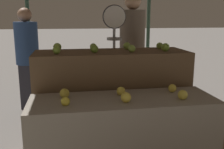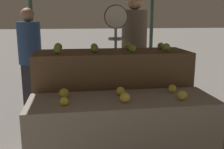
# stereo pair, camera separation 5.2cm
# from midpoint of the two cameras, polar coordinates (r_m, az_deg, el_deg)

# --- Properties ---
(display_counter_front) EXTENTS (1.62, 0.55, 0.76)m
(display_counter_front) POSITION_cam_midpoint_polar(r_m,az_deg,el_deg) (2.43, 1.75, -13.86)
(display_counter_front) COLOR gray
(display_counter_front) RESTS_ON ground_plane
(display_counter_back) EXTENTS (1.62, 0.55, 1.10)m
(display_counter_back) POSITION_cam_midpoint_polar(r_m,az_deg,el_deg) (2.91, -0.59, -5.70)
(display_counter_back) COLOR brown
(display_counter_back) RESTS_ON ground_plane
(apple_front_0) EXTENTS (0.07, 0.07, 0.07)m
(apple_front_0) POSITION_cam_midpoint_polar(r_m,az_deg,el_deg) (2.13, -10.81, -5.78)
(apple_front_0) COLOR gold
(apple_front_0) RESTS_ON display_counter_front
(apple_front_1) EXTENTS (0.09, 0.09, 0.09)m
(apple_front_1) POSITION_cam_midpoint_polar(r_m,az_deg,el_deg) (2.17, 2.40, -5.00)
(apple_front_1) COLOR yellow
(apple_front_1) RESTS_ON display_counter_front
(apple_front_2) EXTENTS (0.08, 0.08, 0.08)m
(apple_front_2) POSITION_cam_midpoint_polar(r_m,az_deg,el_deg) (2.32, 14.52, -4.30)
(apple_front_2) COLOR gold
(apple_front_2) RESTS_ON display_counter_front
(apple_front_3) EXTENTS (0.09, 0.09, 0.09)m
(apple_front_3) POSITION_cam_midpoint_polar(r_m,az_deg,el_deg) (2.33, -10.92, -4.05)
(apple_front_3) COLOR gold
(apple_front_3) RESTS_ON display_counter_front
(apple_front_4) EXTENTS (0.08, 0.08, 0.08)m
(apple_front_4) POSITION_cam_midpoint_polar(r_m,az_deg,el_deg) (2.37, 1.40, -3.61)
(apple_front_4) COLOR yellow
(apple_front_4) RESTS_ON display_counter_front
(apple_front_5) EXTENTS (0.08, 0.08, 0.08)m
(apple_front_5) POSITION_cam_midpoint_polar(r_m,az_deg,el_deg) (2.52, 12.41, -2.93)
(apple_front_5) COLOR yellow
(apple_front_5) RESTS_ON display_counter_front
(apple_back_0) EXTENTS (0.08, 0.08, 0.08)m
(apple_back_0) POSITION_cam_midpoint_polar(r_m,az_deg,el_deg) (2.63, -12.53, 5.19)
(apple_back_0) COLOR #84AD3D
(apple_back_0) RESTS_ON display_counter_back
(apple_back_1) EXTENTS (0.08, 0.08, 0.08)m
(apple_back_1) POSITION_cam_midpoint_polar(r_m,az_deg,el_deg) (2.66, -4.42, 5.57)
(apple_back_1) COLOR #7AA338
(apple_back_1) RESTS_ON display_counter_back
(apple_back_2) EXTENTS (0.08, 0.08, 0.08)m
(apple_back_2) POSITION_cam_midpoint_polar(r_m,az_deg,el_deg) (2.71, 3.80, 5.65)
(apple_back_2) COLOR #8EB247
(apple_back_2) RESTS_ON display_counter_back
(apple_back_3) EXTENTS (0.09, 0.09, 0.09)m
(apple_back_3) POSITION_cam_midpoint_polar(r_m,az_deg,el_deg) (2.83, 11.02, 5.84)
(apple_back_3) COLOR #7AA338
(apple_back_3) RESTS_ON display_counter_back
(apple_back_4) EXTENTS (0.09, 0.09, 0.09)m
(apple_back_4) POSITION_cam_midpoint_polar(r_m,az_deg,el_deg) (2.86, -12.33, 5.85)
(apple_back_4) COLOR #8EB247
(apple_back_4) RESTS_ON display_counter_back
(apple_back_5) EXTENTS (0.08, 0.08, 0.08)m
(apple_back_5) POSITION_cam_midpoint_polar(r_m,az_deg,el_deg) (2.88, -4.60, 6.03)
(apple_back_5) COLOR #8EB247
(apple_back_5) RESTS_ON display_counter_back
(apple_back_6) EXTENTS (0.08, 0.08, 0.08)m
(apple_back_6) POSITION_cam_midpoint_polar(r_m,az_deg,el_deg) (2.92, 2.76, 6.23)
(apple_back_6) COLOR #8EB247
(apple_back_6) RESTS_ON display_counter_back
(apple_back_7) EXTENTS (0.08, 0.08, 0.08)m
(apple_back_7) POSITION_cam_midpoint_polar(r_m,az_deg,el_deg) (3.02, 9.85, 6.19)
(apple_back_7) COLOR #8EB247
(apple_back_7) RESTS_ON display_counter_back
(produce_scale) EXTENTS (0.30, 0.20, 1.61)m
(produce_scale) POSITION_cam_midpoint_polar(r_m,az_deg,el_deg) (3.45, 0.06, 7.89)
(produce_scale) COLOR #99999E
(produce_scale) RESTS_ON ground_plane
(person_vendor_at_scale) EXTENTS (0.38, 0.38, 1.79)m
(person_vendor_at_scale) POSITION_cam_midpoint_polar(r_m,az_deg,el_deg) (3.87, 4.02, 6.18)
(person_vendor_at_scale) COLOR #2D2D38
(person_vendor_at_scale) RESTS_ON ground_plane
(person_customer_left) EXTENTS (0.47, 0.47, 1.59)m
(person_customer_left) POSITION_cam_midpoint_polar(r_m,az_deg,el_deg) (4.27, -18.29, 4.54)
(person_customer_left) COLOR #2D2D38
(person_customer_left) RESTS_ON ground_plane
(wooden_crate_side) EXTENTS (0.38, 0.38, 0.38)m
(wooden_crate_side) POSITION_cam_midpoint_polar(r_m,az_deg,el_deg) (3.24, 21.88, -11.46)
(wooden_crate_side) COLOR olive
(wooden_crate_side) RESTS_ON ground_plane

